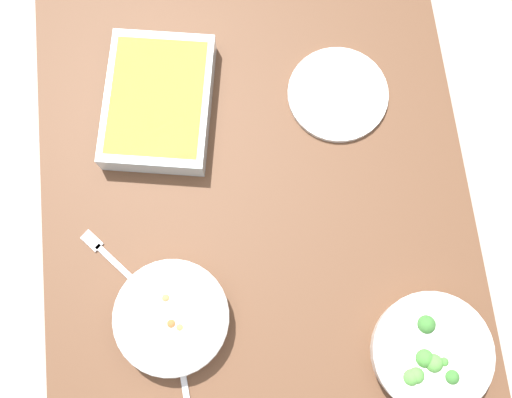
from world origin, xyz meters
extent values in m
plane|color=#B2A899|center=(0.00, 0.00, 0.00)|extent=(6.00, 6.00, 0.00)
cube|color=brown|center=(0.00, 0.00, 0.72)|extent=(1.20, 0.90, 0.04)
cylinder|color=brown|center=(-0.54, -0.39, 0.35)|extent=(0.06, 0.06, 0.70)
cylinder|color=brown|center=(-0.54, 0.39, 0.35)|extent=(0.06, 0.06, 0.70)
cylinder|color=white|center=(0.23, -0.19, 0.77)|extent=(0.22, 0.22, 0.05)
torus|color=white|center=(0.23, -0.19, 0.79)|extent=(0.23, 0.23, 0.01)
cylinder|color=#B2844C|center=(0.23, -0.19, 0.77)|extent=(0.18, 0.18, 0.03)
sphere|color=#C66633|center=(0.23, -0.19, 0.79)|extent=(0.01, 0.01, 0.01)
sphere|color=#C66633|center=(0.22, -0.15, 0.79)|extent=(0.01, 0.01, 0.01)
sphere|color=#B2844C|center=(0.22, -0.22, 0.79)|extent=(0.01, 0.01, 0.01)
sphere|color=#B2844C|center=(0.25, -0.17, 0.79)|extent=(0.02, 0.02, 0.02)
sphere|color=#C66633|center=(0.24, -0.19, 0.79)|extent=(0.02, 0.02, 0.02)
sphere|color=#B2844C|center=(0.19, -0.20, 0.79)|extent=(0.02, 0.02, 0.02)
cylinder|color=white|center=(0.35, 0.30, 0.77)|extent=(0.23, 0.23, 0.05)
torus|color=white|center=(0.35, 0.30, 0.79)|extent=(0.23, 0.23, 0.01)
cylinder|color=#8CB272|center=(0.35, 0.30, 0.77)|extent=(0.19, 0.19, 0.02)
sphere|color=#569E42|center=(0.39, 0.26, 0.79)|extent=(0.03, 0.03, 0.03)
sphere|color=#3D7A33|center=(0.30, 0.30, 0.79)|extent=(0.04, 0.04, 0.04)
sphere|color=#478C38|center=(0.36, 0.28, 0.79)|extent=(0.04, 0.04, 0.04)
sphere|color=#569E42|center=(0.39, 0.25, 0.79)|extent=(0.03, 0.03, 0.03)
sphere|color=#569E42|center=(0.37, 0.30, 0.79)|extent=(0.04, 0.04, 0.04)
sphere|color=#478C38|center=(0.37, 0.32, 0.78)|extent=(0.02, 0.02, 0.02)
sphere|color=#3D7A33|center=(0.40, 0.33, 0.79)|extent=(0.03, 0.03, 0.03)
cube|color=silver|center=(-0.23, -0.18, 0.77)|extent=(0.33, 0.27, 0.06)
cube|color=gold|center=(-0.23, -0.18, 0.78)|extent=(0.29, 0.24, 0.04)
cylinder|color=silver|center=(-0.21, 0.20, 0.75)|extent=(0.22, 0.22, 0.01)
cube|color=silver|center=(0.38, -0.18, 0.74)|extent=(0.14, 0.02, 0.01)
ellipsoid|color=silver|center=(0.30, -0.19, 0.75)|extent=(0.04, 0.03, 0.01)
cube|color=silver|center=(0.35, 0.30, 0.74)|extent=(0.05, 0.14, 0.01)
ellipsoid|color=silver|center=(0.37, 0.22, 0.75)|extent=(0.04, 0.05, 0.01)
cube|color=silver|center=(0.11, -0.29, 0.74)|extent=(0.11, 0.10, 0.01)
cube|color=silver|center=(0.05, -0.35, 0.74)|extent=(0.05, 0.05, 0.01)
camera|label=1|loc=(0.29, -0.03, 1.96)|focal=42.03mm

